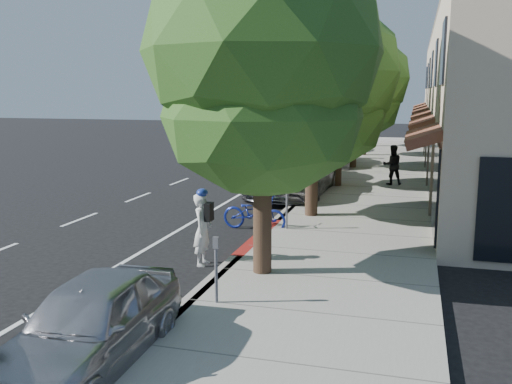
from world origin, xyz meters
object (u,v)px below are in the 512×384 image
(street_tree_1, at_px, (313,76))
(dark_sedan, at_px, (299,163))
(street_tree_4, at_px, (365,86))
(pedestrian, at_px, (392,165))
(bicycle, at_px, (254,213))
(near_car_a, at_px, (91,323))
(street_tree_2, at_px, (339,91))
(dark_suv_far, at_px, (332,141))
(street_tree_3, at_px, (355,80))
(white_pickup, at_px, (328,152))
(street_tree_0, at_px, (263,57))
(silver_suv, at_px, (292,174))
(street_tree_5, at_px, (372,87))
(cyclist, at_px, (203,229))

(street_tree_1, xyz_separation_m, dark_sedan, (-1.88, 7.28, -3.64))
(street_tree_4, xyz_separation_m, pedestrian, (2.21, -11.18, -3.32))
(bicycle, distance_m, near_car_a, 8.76)
(pedestrian, bearing_deg, near_car_a, 61.90)
(street_tree_4, height_order, pedestrian, street_tree_4)
(street_tree_1, bearing_deg, near_car_a, -97.55)
(street_tree_2, bearing_deg, dark_suv_far, 99.10)
(street_tree_4, relative_size, bicycle, 3.57)
(street_tree_3, height_order, near_car_a, street_tree_3)
(white_pickup, height_order, dark_suv_far, dark_suv_far)
(street_tree_0, distance_m, dark_suv_far, 26.04)
(near_car_a, bearing_deg, pedestrian, 76.61)
(pedestrian, bearing_deg, street_tree_3, -83.24)
(near_car_a, distance_m, pedestrian, 17.76)
(street_tree_3, height_order, pedestrian, street_tree_3)
(white_pickup, relative_size, dark_suv_far, 1.14)
(bicycle, height_order, silver_suv, silver_suv)
(white_pickup, distance_m, pedestrian, 7.16)
(bicycle, bearing_deg, street_tree_1, -31.74)
(street_tree_5, xyz_separation_m, near_car_a, (-1.40, -34.57, -3.63))
(street_tree_4, distance_m, street_tree_5, 6.00)
(street_tree_2, relative_size, street_tree_3, 0.87)
(street_tree_0, bearing_deg, dark_sedan, 98.06)
(street_tree_0, xyz_separation_m, dark_sedan, (-1.88, 13.28, -3.88))
(street_tree_4, height_order, dark_sedan, street_tree_4)
(street_tree_3, bearing_deg, near_car_a, -93.55)
(silver_suv, height_order, near_car_a, silver_suv)
(street_tree_1, bearing_deg, dark_sedan, 104.48)
(street_tree_0, xyz_separation_m, pedestrian, (2.21, 12.82, -3.74))
(street_tree_5, relative_size, silver_suv, 1.15)
(street_tree_5, bearing_deg, dark_suv_far, -116.68)
(street_tree_1, distance_m, street_tree_2, 6.02)
(cyclist, relative_size, dark_suv_far, 0.35)
(street_tree_0, xyz_separation_m, cyclist, (-1.60, 0.58, -3.88))
(bicycle, bearing_deg, dark_suv_far, 7.58)
(bicycle, bearing_deg, white_pickup, 5.52)
(street_tree_1, relative_size, street_tree_3, 0.98)
(dark_sedan, bearing_deg, dark_suv_far, 85.08)
(street_tree_5, xyz_separation_m, dark_suv_far, (-2.19, -4.35, -3.47))
(street_tree_5, distance_m, dark_suv_far, 5.98)
(cyclist, distance_m, silver_suv, 9.42)
(street_tree_0, distance_m, dark_sedan, 13.97)
(white_pickup, bearing_deg, pedestrian, -67.11)
(street_tree_5, bearing_deg, street_tree_1, -90.00)
(white_pickup, xyz_separation_m, dark_suv_far, (-0.79, 6.65, 0.02))
(dark_sedan, xyz_separation_m, white_pickup, (0.48, 5.71, -0.03))
(street_tree_1, distance_m, street_tree_4, 18.00)
(street_tree_3, height_order, street_tree_5, street_tree_3)
(silver_suv, bearing_deg, cyclist, -88.82)
(cyclist, xyz_separation_m, dark_suv_far, (-0.59, 25.07, -0.02))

